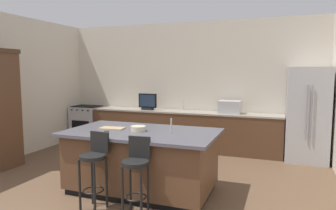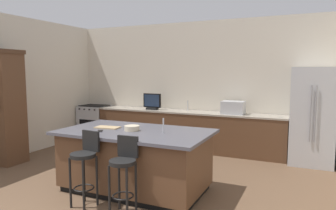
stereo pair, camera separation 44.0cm
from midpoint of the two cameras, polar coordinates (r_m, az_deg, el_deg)
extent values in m
cube|color=beige|center=(7.49, 2.09, 3.73)|extent=(6.70, 0.12, 2.99)
cube|color=beige|center=(7.19, -29.61, 2.82)|extent=(0.12, 5.37, 2.99)
cube|color=brown|center=(7.26, 0.90, -4.78)|extent=(4.50, 0.60, 0.86)
cube|color=#9E9384|center=(7.19, 0.91, -1.27)|extent=(4.52, 0.62, 0.04)
cube|color=black|center=(4.93, -7.47, -14.93)|extent=(2.04, 1.07, 0.09)
cube|color=brown|center=(4.78, -7.55, -9.99)|extent=(2.12, 1.15, 0.79)
cube|color=#4C4C56|center=(4.68, -7.62, -5.06)|extent=(2.28, 1.31, 0.04)
cube|color=#B7BABF|center=(6.72, 22.71, -1.67)|extent=(0.80, 0.74, 1.90)
cylinder|color=gray|center=(6.31, 22.52, -1.28)|extent=(0.02, 0.02, 1.05)
cylinder|color=gray|center=(6.32, 23.25, -1.30)|extent=(0.02, 0.02, 1.05)
cube|color=#B7BABF|center=(8.50, -16.16, -3.29)|extent=(0.75, 0.60, 0.90)
cube|color=black|center=(8.27, -17.41, -3.91)|extent=(0.52, 0.01, 0.32)
cube|color=black|center=(8.44, -16.26, -0.22)|extent=(0.67, 0.50, 0.02)
cylinder|color=black|center=(8.35, -18.89, -0.85)|extent=(0.04, 0.03, 0.04)
cylinder|color=black|center=(8.25, -18.00, -0.91)|extent=(0.04, 0.03, 0.04)
cylinder|color=black|center=(8.15, -17.10, -0.96)|extent=(0.04, 0.03, 0.04)
cylinder|color=black|center=(8.05, -16.17, -1.02)|extent=(0.04, 0.03, 0.04)
cube|color=brown|center=(6.70, -30.29, -0.63)|extent=(0.51, 0.52, 2.23)
cube|color=#B7BABF|center=(6.89, 9.57, -0.38)|extent=(0.48, 0.36, 0.28)
cube|color=black|center=(7.47, -5.47, -0.68)|extent=(0.27, 0.16, 0.05)
cube|color=black|center=(7.45, -5.49, 0.80)|extent=(0.46, 0.05, 0.34)
cube|color=#1E2D47|center=(7.43, -5.58, 0.78)|extent=(0.40, 0.01, 0.29)
cylinder|color=#B2B2B7|center=(7.27, 1.21, -0.10)|extent=(0.02, 0.02, 0.24)
cylinder|color=#B2B2B7|center=(4.46, -2.22, -3.86)|extent=(0.02, 0.02, 0.22)
cylinder|color=black|center=(4.24, -16.75, -9.19)|extent=(0.34, 0.34, 0.05)
cube|color=black|center=(4.30, -15.44, -6.65)|extent=(0.29, 0.07, 0.28)
cylinder|color=black|center=(4.35, -18.94, -13.96)|extent=(0.03, 0.03, 0.69)
cylinder|color=black|center=(4.18, -16.51, -14.68)|extent=(0.03, 0.03, 0.69)
cylinder|color=black|center=(4.51, -16.66, -13.14)|extent=(0.03, 0.03, 0.69)
cylinder|color=black|center=(4.35, -14.25, -13.78)|extent=(0.03, 0.03, 0.69)
torus|color=black|center=(4.38, -16.56, -14.93)|extent=(0.28, 0.28, 0.02)
cylinder|color=black|center=(3.92, -9.35, -10.57)|extent=(0.34, 0.34, 0.05)
cube|color=black|center=(4.01, -8.47, -7.74)|extent=(0.29, 0.06, 0.28)
cylinder|color=black|center=(3.99, -11.69, -15.76)|extent=(0.03, 0.03, 0.67)
cylinder|color=black|center=(3.89, -8.37, -16.30)|extent=(0.03, 0.03, 0.67)
cylinder|color=black|center=(4.19, -10.08, -14.62)|extent=(0.03, 0.03, 0.67)
cylinder|color=black|center=(4.10, -6.90, -15.08)|extent=(0.03, 0.03, 0.67)
torus|color=black|center=(4.07, -9.24, -16.51)|extent=(0.28, 0.28, 0.02)
cylinder|color=beige|center=(4.66, -8.21, -4.36)|extent=(0.23, 0.23, 0.08)
cube|color=black|center=(4.68, -14.03, -4.87)|extent=(0.13, 0.17, 0.01)
cube|color=tan|center=(4.93, -12.82, -4.22)|extent=(0.40, 0.25, 0.02)
camera|label=1|loc=(0.22, -92.11, -0.23)|focal=32.91mm
camera|label=2|loc=(0.22, 87.89, 0.23)|focal=32.91mm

